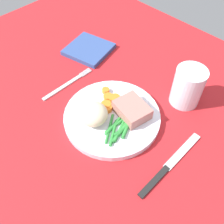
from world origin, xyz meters
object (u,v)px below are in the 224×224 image
at_px(water_glass, 187,89).
at_px(napkin, 89,49).
at_px(meat_portion, 132,109).
at_px(dinner_plate, 112,117).
at_px(fork, 68,84).
at_px(knife, 169,165).

distance_m(water_glass, napkin, 0.33).
relative_size(meat_portion, water_glass, 0.79).
bearing_deg(meat_portion, napkin, 159.66).
height_order(water_glass, napkin, water_glass).
height_order(dinner_plate, fork, dinner_plate).
bearing_deg(knife, fork, 178.00).
bearing_deg(knife, water_glass, 114.28).
bearing_deg(fork, water_glass, 36.06).
bearing_deg(napkin, meat_portion, -20.34).
height_order(fork, water_glass, water_glass).
xyz_separation_m(dinner_plate, water_glass, (0.09, 0.17, 0.03)).
height_order(knife, napkin, napkin).
bearing_deg(napkin, water_glass, 6.41).
distance_m(dinner_plate, knife, 0.18).
height_order(meat_portion, knife, meat_portion).
height_order(knife, water_glass, water_glass).
distance_m(dinner_plate, napkin, 0.28).
height_order(dinner_plate, knife, dinner_plate).
relative_size(dinner_plate, napkin, 1.87).
height_order(meat_portion, water_glass, water_glass).
bearing_deg(meat_portion, fork, -168.94).
relative_size(knife, napkin, 1.64).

